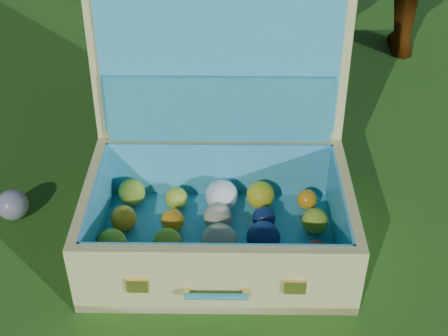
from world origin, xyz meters
The scene contains 3 objects.
ground centered at (0.00, 0.00, 0.00)m, with size 60.00×60.00×0.00m, color #215114.
stray_ball centered at (-0.53, -0.17, 0.04)m, with size 0.08×0.08×0.08m, color #466EB7.
suitcase centered at (-0.01, -0.12, 0.16)m, with size 0.67×0.56×0.58m.
Camera 1 is at (0.20, -1.26, 1.04)m, focal length 50.00 mm.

